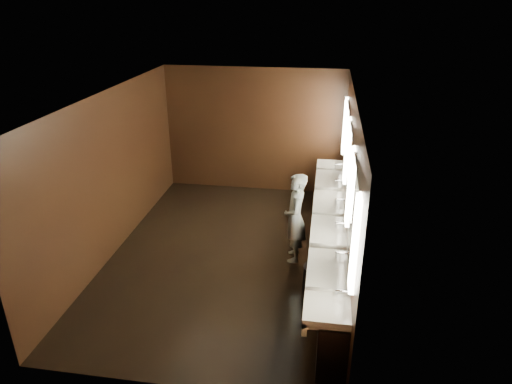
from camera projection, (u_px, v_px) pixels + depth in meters
floor at (228, 254)px, 8.09m from camera, size 6.00×6.00×0.00m
ceiling at (223, 96)px, 6.96m from camera, size 4.00×6.00×0.02m
wall_back at (254, 131)px, 10.24m from camera, size 4.00×0.02×2.80m
wall_front at (165, 288)px, 4.82m from camera, size 4.00×0.02×2.80m
wall_left at (111, 174)px, 7.81m from camera, size 0.02×6.00×2.80m
wall_right at (348, 188)px, 7.25m from camera, size 0.02×6.00×2.80m
sink_counter at (332, 237)px, 7.64m from camera, size 0.55×5.40×1.01m
mirror_band at (349, 168)px, 7.11m from camera, size 0.06×5.03×1.15m
person at (295, 218)px, 7.65m from camera, size 0.42×0.60×1.57m
trash_bin at (315, 284)px, 6.76m from camera, size 0.43×0.43×0.59m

